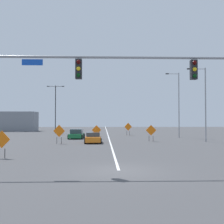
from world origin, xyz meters
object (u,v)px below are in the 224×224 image
Objects in this scene: construction_sign_left_shoulder at (96,131)px; car_green_distant at (77,134)px; street_lamp_far_left at (178,102)px; street_lamp_mid_left at (204,101)px; street_lamp_far_right at (55,106)px; construction_sign_right_shoulder at (151,131)px; car_orange_passing at (93,138)px; construction_sign_right_lane at (128,127)px; traffic_signal_assembly at (185,76)px; construction_sign_median_far at (2,141)px; construction_sign_left_lane at (59,132)px.

construction_sign_left_shoulder reaches higher than car_green_distant.
street_lamp_mid_left is at bearing -82.21° from street_lamp_far_left.
street_lamp_far_right is at bearing 115.84° from construction_sign_left_shoulder.
street_lamp_mid_left reaches higher than construction_sign_left_shoulder.
construction_sign_right_shoulder is 1.05× the size of construction_sign_left_shoulder.
construction_sign_left_shoulder is at bearing 87.04° from car_orange_passing.
construction_sign_right_lane reaches higher than construction_sign_right_shoulder.
street_lamp_far_left is (6.89, 26.84, 0.28)m from traffic_signal_assembly.
construction_sign_right_lane is at bearing -28.88° from street_lamp_far_right.
street_lamp_far_left is at bearing 16.64° from construction_sign_left_shoulder.
construction_sign_right_shoulder is at bearing -126.70° from street_lamp_far_left.
construction_sign_right_lane reaches higher than construction_sign_median_far.
construction_sign_right_lane is (-1.62, 13.62, 0.08)m from construction_sign_right_shoulder.
street_lamp_far_right is at bearing 109.81° from car_orange_passing.
construction_sign_left_lane is 1.10× the size of construction_sign_median_far.
construction_sign_median_far is 20.78m from car_green_distant.
car_green_distant is at bearing 157.96° from street_lamp_mid_left.
street_lamp_far_left is 9.80m from construction_sign_right_shoulder.
construction_sign_left_shoulder is (6.17, 18.25, -0.00)m from construction_sign_median_far.
car_orange_passing is (3.74, 1.27, -0.75)m from construction_sign_left_lane.
construction_sign_right_lane is at bearing 61.07° from construction_sign_left_lane.
car_green_distant is at bearing 82.88° from construction_sign_left_lane.
construction_sign_left_shoulder is (8.58, -17.71, -4.30)m from street_lamp_far_right.
construction_sign_right_lane reaches higher than construction_sign_left_shoulder.
construction_sign_left_shoulder is at bearing 102.84° from traffic_signal_assembly.
construction_sign_right_shoulder is at bearing -27.22° from construction_sign_left_shoulder.
street_lamp_far_right is 17.17m from car_green_distant.
construction_sign_right_shoulder is (-5.34, -7.16, -4.04)m from street_lamp_far_left.
construction_sign_right_shoulder is at bearing -54.01° from street_lamp_far_right.
street_lamp_far_right is at bearing 100.63° from construction_sign_left_lane.
construction_sign_left_lane is at bearing -79.37° from street_lamp_far_right.
street_lamp_mid_left reaches higher than construction_sign_right_shoulder.
street_lamp_far_right reaches higher than car_green_distant.
construction_sign_right_lane is 16.40m from car_orange_passing.
construction_sign_median_far is 19.26m from construction_sign_left_shoulder.
construction_sign_left_shoulder is at bearing -37.89° from car_green_distant.
construction_sign_right_lane is (-8.04, 14.39, -3.63)m from street_lamp_mid_left.
street_lamp_far_left is 13.36m from construction_sign_left_shoulder.
construction_sign_median_far is at bearing -131.47° from construction_sign_right_shoulder.
street_lamp_mid_left reaches higher than construction_sign_right_lane.
street_lamp_far_left is 28.86m from construction_sign_median_far.
construction_sign_median_far is at bearing -144.30° from street_lamp_mid_left.
construction_sign_median_far is 30.55m from construction_sign_right_lane.
construction_sign_left_shoulder is (-6.84, 3.52, -0.07)m from construction_sign_right_shoulder.
car_green_distant is (-16.17, 6.54, -4.37)m from street_lamp_mid_left.
construction_sign_right_shoulder reaches higher than construction_sign_median_far.
construction_sign_right_shoulder is 0.95× the size of construction_sign_right_lane.
construction_sign_median_far is (2.40, -35.96, -4.30)m from street_lamp_far_right.
construction_sign_right_shoulder reaches higher than car_green_distant.
construction_sign_left_shoulder is (-12.18, -3.64, -4.12)m from street_lamp_far_left.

